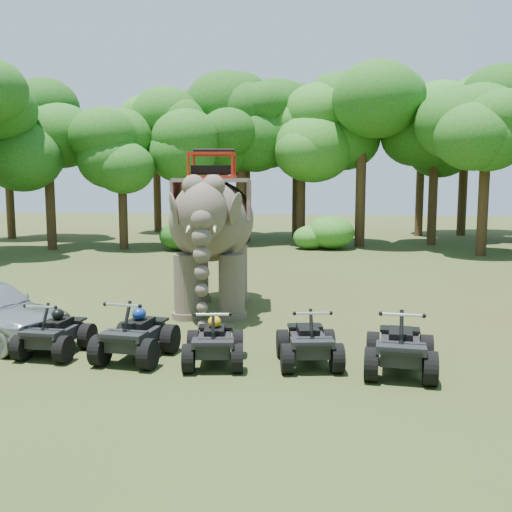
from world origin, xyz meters
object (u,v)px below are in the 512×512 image
object	(u,v)px
atv_0	(55,327)
atv_3	(309,335)
atv_2	(214,335)
atv_1	(136,328)
elephant	(213,230)
atv_4	(400,340)

from	to	relation	value
atv_0	atv_3	distance (m)	5.58
atv_3	atv_2	bearing A→B (deg)	177.31
atv_1	atv_3	xyz separation A→B (m)	(3.69, 0.13, -0.05)
elephant	atv_2	distance (m)	5.56
atv_4	atv_3	bearing A→B (deg)	175.90
elephant	atv_3	bearing A→B (deg)	-64.79
atv_0	elephant	bearing A→B (deg)	65.97
atv_0	atv_3	size ratio (longest dim) A/B	0.98
atv_0	atv_2	size ratio (longest dim) A/B	1.00
atv_1	atv_3	bearing A→B (deg)	8.21
elephant	atv_4	size ratio (longest dim) A/B	3.07
elephant	atv_0	xyz separation A→B (m)	(-2.53, -4.94, -1.77)
elephant	atv_1	xyz separation A→B (m)	(-0.63, -5.03, -1.71)
atv_1	atv_0	bearing A→B (deg)	-176.55
elephant	atv_3	distance (m)	6.04
atv_1	atv_2	xyz separation A→B (m)	(1.73, -0.12, -0.06)
atv_3	atv_4	size ratio (longest dim) A/B	0.92
atv_2	atv_4	xyz separation A→B (m)	(3.79, -0.06, 0.07)
atv_2	atv_0	bearing A→B (deg)	167.81
atv_3	atv_4	bearing A→B (deg)	-19.38
atv_1	atv_3	distance (m)	3.69
atv_2	atv_3	world-z (taller)	atv_3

